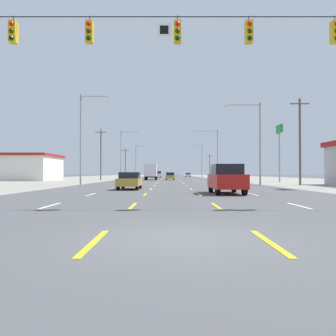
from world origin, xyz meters
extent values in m
plane|color=#4C4C4F|center=(0.00, 66.00, 0.00)|extent=(572.00, 572.00, 0.00)
cube|color=gray|center=(-24.75, 66.00, 0.00)|extent=(28.00, 440.00, 0.01)
cube|color=gray|center=(24.75, 66.00, 0.00)|extent=(28.00, 440.00, 0.01)
cube|color=white|center=(-5.25, 7.00, 0.01)|extent=(0.14, 2.60, 0.01)
cube|color=white|center=(-5.25, 14.50, 0.01)|extent=(0.14, 2.60, 0.01)
cube|color=white|center=(-5.25, 22.00, 0.01)|extent=(0.14, 2.60, 0.01)
cube|color=white|center=(-5.25, 29.50, 0.01)|extent=(0.14, 2.60, 0.01)
cube|color=white|center=(-5.25, 37.00, 0.01)|extent=(0.14, 2.60, 0.01)
cube|color=white|center=(-5.25, 44.50, 0.01)|extent=(0.14, 2.60, 0.01)
cube|color=white|center=(-5.25, 52.00, 0.01)|extent=(0.14, 2.60, 0.01)
cube|color=white|center=(-5.25, 59.50, 0.01)|extent=(0.14, 2.60, 0.01)
cube|color=white|center=(-5.25, 67.00, 0.01)|extent=(0.14, 2.60, 0.01)
cube|color=white|center=(-5.25, 74.50, 0.01)|extent=(0.14, 2.60, 0.01)
cube|color=white|center=(-5.25, 82.00, 0.01)|extent=(0.14, 2.60, 0.01)
cube|color=white|center=(-5.25, 89.50, 0.01)|extent=(0.14, 2.60, 0.01)
cube|color=white|center=(-5.25, 97.00, 0.01)|extent=(0.14, 2.60, 0.01)
cube|color=white|center=(-5.25, 104.50, 0.01)|extent=(0.14, 2.60, 0.01)
cube|color=white|center=(-5.25, 112.00, 0.01)|extent=(0.14, 2.60, 0.01)
cube|color=white|center=(-5.25, 119.50, 0.01)|extent=(0.14, 2.60, 0.01)
cube|color=white|center=(-5.25, 127.00, 0.01)|extent=(0.14, 2.60, 0.01)
cube|color=white|center=(-5.25, 134.50, 0.01)|extent=(0.14, 2.60, 0.01)
cube|color=white|center=(-5.25, 142.00, 0.01)|extent=(0.14, 2.60, 0.01)
cube|color=white|center=(-5.25, 149.50, 0.01)|extent=(0.14, 2.60, 0.01)
cube|color=white|center=(-5.25, 157.00, 0.01)|extent=(0.14, 2.60, 0.01)
cube|color=white|center=(-5.25, 164.50, 0.01)|extent=(0.14, 2.60, 0.01)
cube|color=white|center=(-5.25, 172.00, 0.01)|extent=(0.14, 2.60, 0.01)
cube|color=white|center=(-5.25, 179.50, 0.01)|extent=(0.14, 2.60, 0.01)
cube|color=white|center=(-5.25, 187.00, 0.01)|extent=(0.14, 2.60, 0.01)
cube|color=white|center=(-5.25, 194.50, 0.01)|extent=(0.14, 2.60, 0.01)
cube|color=white|center=(-5.25, 202.00, 0.01)|extent=(0.14, 2.60, 0.01)
cube|color=white|center=(-5.25, 209.50, 0.01)|extent=(0.14, 2.60, 0.01)
cube|color=white|center=(-5.25, 217.00, 0.01)|extent=(0.14, 2.60, 0.01)
cube|color=yellow|center=(-1.75, -0.50, 0.01)|extent=(0.14, 2.60, 0.01)
cube|color=yellow|center=(-1.75, 7.00, 0.01)|extent=(0.14, 2.60, 0.01)
cube|color=yellow|center=(-1.75, 14.50, 0.01)|extent=(0.14, 2.60, 0.01)
cube|color=yellow|center=(-1.75, 22.00, 0.01)|extent=(0.14, 2.60, 0.01)
cube|color=yellow|center=(-1.75, 29.50, 0.01)|extent=(0.14, 2.60, 0.01)
cube|color=yellow|center=(-1.75, 37.00, 0.01)|extent=(0.14, 2.60, 0.01)
cube|color=yellow|center=(-1.75, 44.50, 0.01)|extent=(0.14, 2.60, 0.01)
cube|color=yellow|center=(-1.75, 52.00, 0.01)|extent=(0.14, 2.60, 0.01)
cube|color=yellow|center=(-1.75, 59.50, 0.01)|extent=(0.14, 2.60, 0.01)
cube|color=yellow|center=(-1.75, 67.00, 0.01)|extent=(0.14, 2.60, 0.01)
cube|color=yellow|center=(-1.75, 74.50, 0.01)|extent=(0.14, 2.60, 0.01)
cube|color=yellow|center=(-1.75, 82.00, 0.01)|extent=(0.14, 2.60, 0.01)
cube|color=yellow|center=(-1.75, 89.50, 0.01)|extent=(0.14, 2.60, 0.01)
cube|color=yellow|center=(-1.75, 97.00, 0.01)|extent=(0.14, 2.60, 0.01)
cube|color=yellow|center=(-1.75, 104.50, 0.01)|extent=(0.14, 2.60, 0.01)
cube|color=yellow|center=(-1.75, 112.00, 0.01)|extent=(0.14, 2.60, 0.01)
cube|color=yellow|center=(-1.75, 119.50, 0.01)|extent=(0.14, 2.60, 0.01)
cube|color=yellow|center=(-1.75, 127.00, 0.01)|extent=(0.14, 2.60, 0.01)
cube|color=yellow|center=(-1.75, 134.50, 0.01)|extent=(0.14, 2.60, 0.01)
cube|color=yellow|center=(-1.75, 142.00, 0.01)|extent=(0.14, 2.60, 0.01)
cube|color=yellow|center=(-1.75, 149.50, 0.01)|extent=(0.14, 2.60, 0.01)
cube|color=yellow|center=(-1.75, 157.00, 0.01)|extent=(0.14, 2.60, 0.01)
cube|color=yellow|center=(-1.75, 164.50, 0.01)|extent=(0.14, 2.60, 0.01)
cube|color=yellow|center=(-1.75, 172.00, 0.01)|extent=(0.14, 2.60, 0.01)
cube|color=yellow|center=(-1.75, 179.50, 0.01)|extent=(0.14, 2.60, 0.01)
cube|color=yellow|center=(-1.75, 187.00, 0.01)|extent=(0.14, 2.60, 0.01)
cube|color=yellow|center=(-1.75, 194.50, 0.01)|extent=(0.14, 2.60, 0.01)
cube|color=yellow|center=(-1.75, 202.00, 0.01)|extent=(0.14, 2.60, 0.01)
cube|color=yellow|center=(-1.75, 209.50, 0.01)|extent=(0.14, 2.60, 0.01)
cube|color=yellow|center=(-1.75, 217.00, 0.01)|extent=(0.14, 2.60, 0.01)
cube|color=yellow|center=(1.75, -0.50, 0.01)|extent=(0.14, 2.60, 0.01)
cube|color=yellow|center=(1.75, 7.00, 0.01)|extent=(0.14, 2.60, 0.01)
cube|color=yellow|center=(1.75, 14.50, 0.01)|extent=(0.14, 2.60, 0.01)
cube|color=yellow|center=(1.75, 22.00, 0.01)|extent=(0.14, 2.60, 0.01)
cube|color=yellow|center=(1.75, 29.50, 0.01)|extent=(0.14, 2.60, 0.01)
cube|color=yellow|center=(1.75, 37.00, 0.01)|extent=(0.14, 2.60, 0.01)
cube|color=yellow|center=(1.75, 44.50, 0.01)|extent=(0.14, 2.60, 0.01)
cube|color=yellow|center=(1.75, 52.00, 0.01)|extent=(0.14, 2.60, 0.01)
cube|color=yellow|center=(1.75, 59.50, 0.01)|extent=(0.14, 2.60, 0.01)
cube|color=yellow|center=(1.75, 67.00, 0.01)|extent=(0.14, 2.60, 0.01)
cube|color=yellow|center=(1.75, 74.50, 0.01)|extent=(0.14, 2.60, 0.01)
cube|color=yellow|center=(1.75, 82.00, 0.01)|extent=(0.14, 2.60, 0.01)
cube|color=yellow|center=(1.75, 89.50, 0.01)|extent=(0.14, 2.60, 0.01)
cube|color=yellow|center=(1.75, 97.00, 0.01)|extent=(0.14, 2.60, 0.01)
cube|color=yellow|center=(1.75, 104.50, 0.01)|extent=(0.14, 2.60, 0.01)
cube|color=yellow|center=(1.75, 112.00, 0.01)|extent=(0.14, 2.60, 0.01)
cube|color=yellow|center=(1.75, 119.50, 0.01)|extent=(0.14, 2.60, 0.01)
cube|color=yellow|center=(1.75, 127.00, 0.01)|extent=(0.14, 2.60, 0.01)
cube|color=yellow|center=(1.75, 134.50, 0.01)|extent=(0.14, 2.60, 0.01)
cube|color=yellow|center=(1.75, 142.00, 0.01)|extent=(0.14, 2.60, 0.01)
cube|color=yellow|center=(1.75, 149.50, 0.01)|extent=(0.14, 2.60, 0.01)
cube|color=yellow|center=(1.75, 157.00, 0.01)|extent=(0.14, 2.60, 0.01)
cube|color=yellow|center=(1.75, 164.50, 0.01)|extent=(0.14, 2.60, 0.01)
cube|color=yellow|center=(1.75, 172.00, 0.01)|extent=(0.14, 2.60, 0.01)
cube|color=yellow|center=(1.75, 179.50, 0.01)|extent=(0.14, 2.60, 0.01)
cube|color=yellow|center=(1.75, 187.00, 0.01)|extent=(0.14, 2.60, 0.01)
cube|color=yellow|center=(1.75, 194.50, 0.01)|extent=(0.14, 2.60, 0.01)
cube|color=yellow|center=(1.75, 202.00, 0.01)|extent=(0.14, 2.60, 0.01)
cube|color=yellow|center=(1.75, 209.50, 0.01)|extent=(0.14, 2.60, 0.01)
cube|color=yellow|center=(1.75, 217.00, 0.01)|extent=(0.14, 2.60, 0.01)
cube|color=white|center=(5.25, 7.00, 0.01)|extent=(0.14, 2.60, 0.01)
cube|color=white|center=(5.25, 14.50, 0.01)|extent=(0.14, 2.60, 0.01)
cube|color=white|center=(5.25, 22.00, 0.01)|extent=(0.14, 2.60, 0.01)
cube|color=white|center=(5.25, 29.50, 0.01)|extent=(0.14, 2.60, 0.01)
cube|color=white|center=(5.25, 37.00, 0.01)|extent=(0.14, 2.60, 0.01)
cube|color=white|center=(5.25, 44.50, 0.01)|extent=(0.14, 2.60, 0.01)
cube|color=white|center=(5.25, 52.00, 0.01)|extent=(0.14, 2.60, 0.01)
cube|color=white|center=(5.25, 59.50, 0.01)|extent=(0.14, 2.60, 0.01)
cube|color=white|center=(5.25, 67.00, 0.01)|extent=(0.14, 2.60, 0.01)
cube|color=white|center=(5.25, 74.50, 0.01)|extent=(0.14, 2.60, 0.01)
cube|color=white|center=(5.25, 82.00, 0.01)|extent=(0.14, 2.60, 0.01)
cube|color=white|center=(5.25, 89.50, 0.01)|extent=(0.14, 2.60, 0.01)
cube|color=white|center=(5.25, 97.00, 0.01)|extent=(0.14, 2.60, 0.01)
cube|color=white|center=(5.25, 104.50, 0.01)|extent=(0.14, 2.60, 0.01)
cube|color=white|center=(5.25, 112.00, 0.01)|extent=(0.14, 2.60, 0.01)
cube|color=white|center=(5.25, 119.50, 0.01)|extent=(0.14, 2.60, 0.01)
cube|color=white|center=(5.25, 127.00, 0.01)|extent=(0.14, 2.60, 0.01)
cube|color=white|center=(5.25, 134.50, 0.01)|extent=(0.14, 2.60, 0.01)
cube|color=white|center=(5.25, 142.00, 0.01)|extent=(0.14, 2.60, 0.01)
cube|color=white|center=(5.25, 149.50, 0.01)|extent=(0.14, 2.60, 0.01)
cube|color=white|center=(5.25, 157.00, 0.01)|extent=(0.14, 2.60, 0.01)
cube|color=white|center=(5.25, 164.50, 0.01)|extent=(0.14, 2.60, 0.01)
cube|color=white|center=(5.25, 172.00, 0.01)|extent=(0.14, 2.60, 0.01)
cube|color=white|center=(5.25, 179.50, 0.01)|extent=(0.14, 2.60, 0.01)
cube|color=white|center=(5.25, 187.00, 0.01)|extent=(0.14, 2.60, 0.01)
cube|color=white|center=(5.25, 194.50, 0.01)|extent=(0.14, 2.60, 0.01)
cube|color=white|center=(5.25, 202.00, 0.01)|extent=(0.14, 2.60, 0.01)
cube|color=white|center=(5.25, 209.50, 0.01)|extent=(0.14, 2.60, 0.01)
cube|color=white|center=(5.25, 217.00, 0.01)|extent=(0.14, 2.60, 0.01)
cylinder|color=black|center=(0.00, 6.93, 8.02)|extent=(27.24, 0.04, 0.04)
cube|color=white|center=(-0.43, 6.87, 7.43)|extent=(0.60, 0.04, 0.60)
cube|color=black|center=(-0.43, 6.85, 7.43)|extent=(0.36, 0.01, 0.36)
cube|color=gold|center=(6.76, 6.83, 7.32)|extent=(0.30, 0.34, 0.92)
cylinder|color=black|center=(6.76, 6.83, 7.90)|extent=(0.03, 0.03, 0.24)
sphere|color=red|center=(6.76, 6.65, 7.60)|extent=(0.20, 0.20, 0.20)
sphere|color=#352202|center=(6.76, 6.65, 7.30)|extent=(0.20, 0.20, 0.20)
cube|color=gold|center=(3.13, 6.83, 7.32)|extent=(0.30, 0.34, 0.92)
cylinder|color=black|center=(3.13, 6.83, 7.90)|extent=(0.03, 0.03, 0.24)
sphere|color=red|center=(3.13, 6.65, 7.60)|extent=(0.20, 0.20, 0.20)
sphere|color=#352202|center=(3.13, 6.65, 7.30)|extent=(0.20, 0.20, 0.20)
sphere|color=black|center=(3.13, 6.65, 7.00)|extent=(0.20, 0.20, 0.20)
cube|color=gold|center=(-3.58, 6.83, 7.32)|extent=(0.30, 0.34, 0.92)
cylinder|color=black|center=(-3.58, 6.83, 7.90)|extent=(0.03, 0.03, 0.24)
sphere|color=red|center=(-3.58, 6.65, 7.60)|extent=(0.20, 0.20, 0.20)
sphere|color=#352202|center=(-3.58, 6.65, 7.30)|extent=(0.20, 0.20, 0.20)
sphere|color=black|center=(-3.58, 6.65, 7.00)|extent=(0.20, 0.20, 0.20)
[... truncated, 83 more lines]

